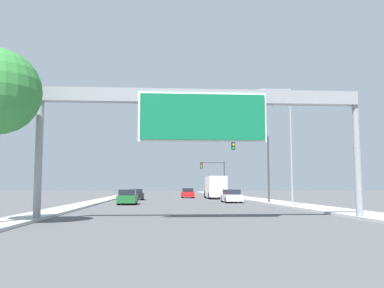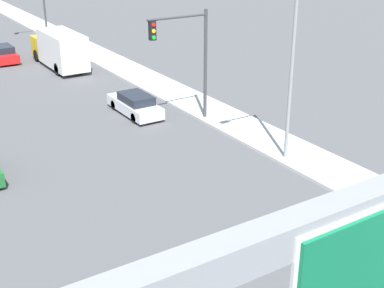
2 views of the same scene
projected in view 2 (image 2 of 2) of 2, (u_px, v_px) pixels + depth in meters
sidewalk_right at (85, 49)px, 50.66m from camera, size 3.00×120.00×0.15m
car_mid_center at (3, 54)px, 46.09m from camera, size 1.74×4.42×1.42m
car_far_center at (135, 104)px, 33.60m from camera, size 1.72×4.69×1.36m
truck_box_primary at (59, 49)px, 43.87m from camera, size 2.32×8.06×3.04m
traffic_light_near_intersection at (189, 50)px, 30.78m from camera, size 3.92×0.32×6.68m
street_lamp_right at (288, 49)px, 25.07m from camera, size 2.79×0.28×9.88m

